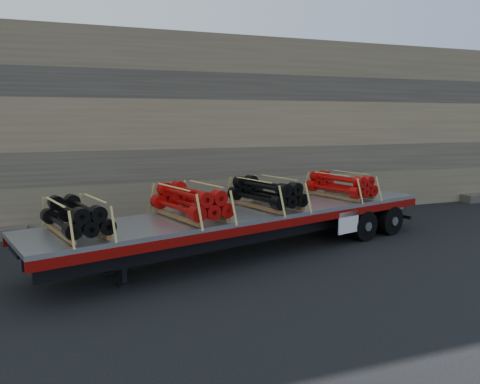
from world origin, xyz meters
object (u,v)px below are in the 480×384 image
object	(u,v)px
trailer	(249,231)
bundle_midrear	(266,194)
bundle_midfront	(190,202)
bundle_front	(76,218)
bundle_rear	(341,186)

from	to	relation	value
trailer	bundle_midrear	size ratio (longest dim) A/B	5.36
bundle_midfront	trailer	bearing A→B (deg)	0.00
bundle_midfront	bundle_midrear	distance (m)	2.59
trailer	bundle_front	bearing A→B (deg)	180.00
trailer	bundle_front	distance (m)	5.07
trailer	bundle_midfront	xyz separation A→B (m)	(-1.90, -0.52, 1.06)
trailer	bundle_midfront	size ratio (longest dim) A/B	5.28
bundle_front	bundle_midrear	bearing A→B (deg)	-0.00
bundle_midrear	bundle_midfront	bearing A→B (deg)	180.00
trailer	bundle_midfront	distance (m)	2.23
trailer	bundle_midrear	distance (m)	1.22
bundle_midfront	bundle_midrear	xyz separation A→B (m)	(2.50, 0.68, -0.01)
bundle_midrear	bundle_rear	distance (m)	3.23
bundle_front	bundle_rear	distance (m)	8.82
bundle_rear	bundle_midfront	bearing A→B (deg)	180.00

